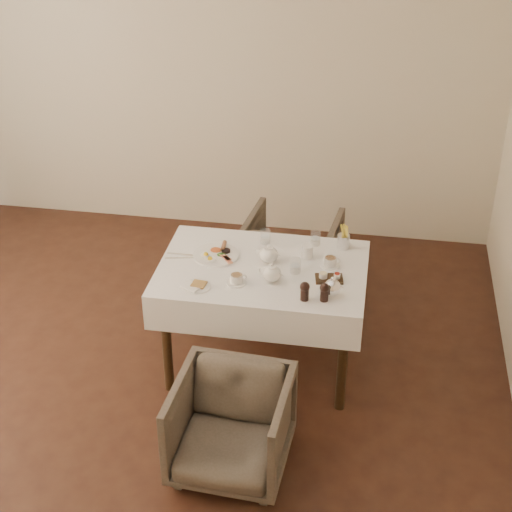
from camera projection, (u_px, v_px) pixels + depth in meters
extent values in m
plane|color=black|center=(141.00, 416.00, 4.78)|extent=(5.00, 5.00, 0.00)
plane|color=beige|center=(220.00, 61.00, 6.15)|extent=(4.50, 0.00, 4.50)
cube|color=black|center=(262.00, 272.00, 4.84)|extent=(1.20, 0.80, 0.04)
cube|color=white|center=(262.00, 283.00, 4.88)|extent=(1.28, 0.88, 0.23)
cylinder|color=black|center=(193.00, 285.00, 5.40)|extent=(0.06, 0.06, 0.70)
cylinder|color=black|center=(350.00, 299.00, 5.24)|extent=(0.06, 0.06, 0.70)
cylinder|color=black|center=(167.00, 344.00, 4.82)|extent=(0.06, 0.06, 0.70)
cylinder|color=black|center=(342.00, 363.00, 4.67)|extent=(0.06, 0.06, 0.70)
imported|color=#494135|center=(231.00, 427.00, 4.28)|extent=(0.66, 0.67, 0.58)
imported|color=#494135|center=(291.00, 255.00, 5.81)|extent=(0.74, 0.76, 0.62)
cylinder|color=white|center=(216.00, 255.00, 4.94)|extent=(0.29, 0.29, 0.01)
ellipsoid|color=#B85021|center=(216.00, 249.00, 4.97)|extent=(0.07, 0.07, 0.03)
cylinder|color=brown|center=(224.00, 246.00, 5.00)|extent=(0.03, 0.11, 0.03)
cylinder|color=black|center=(226.00, 251.00, 4.96)|extent=(0.05, 0.05, 0.02)
cube|color=maroon|center=(227.00, 259.00, 4.88)|extent=(0.09, 0.10, 0.01)
ellipsoid|color=#264C19|center=(221.00, 254.00, 4.92)|extent=(0.06, 0.05, 0.02)
cylinder|color=white|center=(197.00, 286.00, 4.63)|extent=(0.16, 0.16, 0.01)
cube|color=brown|center=(199.00, 284.00, 4.63)|extent=(0.09, 0.09, 0.01)
cube|color=white|center=(192.00, 287.00, 4.62)|extent=(0.14, 0.12, 0.01)
cylinder|color=white|center=(307.00, 251.00, 4.90)|extent=(0.08, 0.08, 0.08)
cylinder|color=white|center=(237.00, 283.00, 4.67)|extent=(0.12, 0.12, 0.01)
cylinder|color=white|center=(237.00, 278.00, 4.65)|extent=(0.10, 0.10, 0.05)
cylinder|color=#976E44|center=(236.00, 275.00, 4.64)|extent=(0.07, 0.07, 0.00)
cylinder|color=white|center=(330.00, 265.00, 4.84)|extent=(0.12, 0.12, 0.01)
cylinder|color=white|center=(330.00, 261.00, 4.82)|extent=(0.09, 0.09, 0.05)
cylinder|color=#976E44|center=(330.00, 258.00, 4.81)|extent=(0.07, 0.07, 0.00)
cylinder|color=silver|center=(265.00, 236.00, 5.06)|extent=(0.08, 0.08, 0.09)
cylinder|color=silver|center=(295.00, 266.00, 4.75)|extent=(0.07, 0.07, 0.09)
cylinder|color=silver|center=(316.00, 238.00, 5.04)|extent=(0.07, 0.07, 0.09)
cube|color=black|center=(329.00, 279.00, 4.70)|extent=(0.18, 0.13, 0.01)
cylinder|color=white|center=(323.00, 275.00, 4.69)|extent=(0.05, 0.05, 0.03)
cylinder|color=maroon|center=(337.00, 276.00, 4.69)|extent=(0.04, 0.04, 0.03)
cylinder|color=silver|center=(343.00, 242.00, 5.00)|extent=(0.08, 0.08, 0.09)
cube|color=silver|center=(182.00, 254.00, 4.95)|extent=(0.19, 0.02, 0.00)
cube|color=silver|center=(179.00, 258.00, 4.91)|extent=(0.18, 0.05, 0.00)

